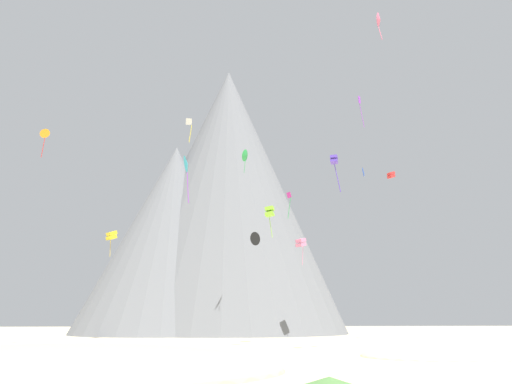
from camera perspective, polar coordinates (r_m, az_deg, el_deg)
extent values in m
plane|color=#CCBA8E|center=(28.94, 8.70, -20.14)|extent=(400.00, 400.00, 0.00)
ellipsoid|color=#CCBA8E|center=(52.30, 22.88, -16.46)|extent=(27.23, 23.35, 1.84)
ellipsoid|color=#C6B284|center=(33.57, -21.42, -18.52)|extent=(28.95, 21.75, 3.37)
cone|color=#477238|center=(26.59, 8.23, -20.27)|extent=(2.75, 2.75, 0.41)
cone|color=#568442|center=(28.92, -11.56, -19.06)|extent=(3.35, 3.35, 0.97)
cone|color=slate|center=(119.52, -3.28, -0.27)|extent=(72.86, 72.86, 63.22)
cone|color=slate|center=(112.69, -9.28, -4.97)|extent=(49.23, 49.23, 41.24)
cone|color=slate|center=(118.55, -1.93, -8.26)|extent=(38.63, 38.63, 30.27)
cube|color=purple|center=(83.20, 11.54, 10.12)|extent=(0.48, 0.40, 1.23)
cylinder|color=purple|center=(82.26, 11.82, 8.42)|extent=(0.54, 0.36, 4.05)
cube|color=yellow|center=(89.33, -15.95, -4.94)|extent=(2.00, 1.98, 1.03)
cube|color=yellow|center=(89.44, -15.92, -4.51)|extent=(2.00, 1.98, 1.03)
cylinder|color=gold|center=(89.09, -16.07, -6.08)|extent=(0.22, 0.37, 2.98)
cube|color=#D1339E|center=(82.30, 3.73, -0.34)|extent=(0.80, 0.53, 1.01)
cylinder|color=green|center=(81.81, 3.76, -1.83)|extent=(0.48, 0.55, 3.44)
cone|color=#33BCDB|center=(53.27, -7.80, 3.15)|extent=(0.83, 1.84, 1.78)
cylinder|color=purple|center=(52.57, -7.67, 0.50)|extent=(0.31, 0.23, 3.28)
cube|color=pink|center=(88.94, 5.06, -5.92)|extent=(1.96, 1.94, 0.92)
cube|color=pink|center=(89.05, 5.05, -5.45)|extent=(1.96, 1.94, 0.92)
cylinder|color=pink|center=(88.75, 5.27, -7.14)|extent=(0.20, 0.29, 3.22)
cone|color=green|center=(87.46, -1.20, 4.12)|extent=(1.68, 2.16, 2.08)
cylinder|color=green|center=(86.82, -1.29, 2.82)|extent=(0.27, 0.24, 2.05)
cone|color=#E5668C|center=(60.73, 13.70, 18.30)|extent=(1.27, 1.57, 1.59)
cylinder|color=#E5668C|center=(59.87, 13.80, 16.95)|extent=(0.32, 0.31, 1.75)
cube|color=red|center=(86.99, 14.95, 1.70)|extent=(1.25, 1.19, 0.67)
cube|color=red|center=(87.12, 14.93, 2.00)|extent=(1.25, 1.19, 0.67)
cube|color=blue|center=(89.04, 11.97, 2.19)|extent=(0.44, 0.95, 1.51)
cube|color=#5138B2|center=(55.57, 8.77, 3.42)|extent=(1.00, 1.03, 0.47)
cube|color=#5138B2|center=(55.70, 8.76, 3.84)|extent=(1.00, 1.03, 0.47)
cylinder|color=#5138B2|center=(55.13, 9.14, 1.59)|extent=(0.53, 0.50, 3.28)
cone|color=orange|center=(74.03, -22.62, 6.07)|extent=(1.35, 0.43, 1.34)
cylinder|color=red|center=(73.42, -22.83, 4.60)|extent=(0.34, 0.25, 2.66)
cube|color=#8CD133|center=(71.50, 1.54, -2.52)|extent=(1.56, 1.52, 0.69)
cube|color=#8CD133|center=(71.66, 1.54, -1.90)|extent=(1.56, 1.52, 0.69)
cylinder|color=#8CD133|center=(71.18, 1.67, -3.95)|extent=(0.45, 0.51, 3.08)
cube|color=white|center=(77.08, -7.56, 7.85)|extent=(0.90, 0.46, 0.96)
cylinder|color=yellow|center=(76.40, -7.38, 6.53)|extent=(0.40, 0.30, 2.82)
cone|color=black|center=(62.68, -0.18, -5.28)|extent=(1.54, 1.21, 1.68)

